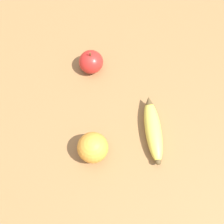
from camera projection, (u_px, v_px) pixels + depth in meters
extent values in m
plane|color=olive|center=(87.00, 107.00, 0.86)|extent=(3.00, 3.00, 0.00)
ellipsoid|color=#DBCC4C|center=(153.00, 130.00, 0.82)|extent=(0.11, 0.17, 0.04)
cone|color=brown|center=(149.00, 101.00, 0.84)|extent=(0.03, 0.03, 0.03)
sphere|color=brown|center=(158.00, 162.00, 0.78)|extent=(0.02, 0.02, 0.02)
sphere|color=orange|center=(93.00, 148.00, 0.78)|extent=(0.08, 0.08, 0.08)
ellipsoid|color=red|center=(91.00, 62.00, 0.89)|extent=(0.07, 0.07, 0.06)
cylinder|color=#4C3319|center=(90.00, 54.00, 0.85)|extent=(0.00, 0.00, 0.01)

